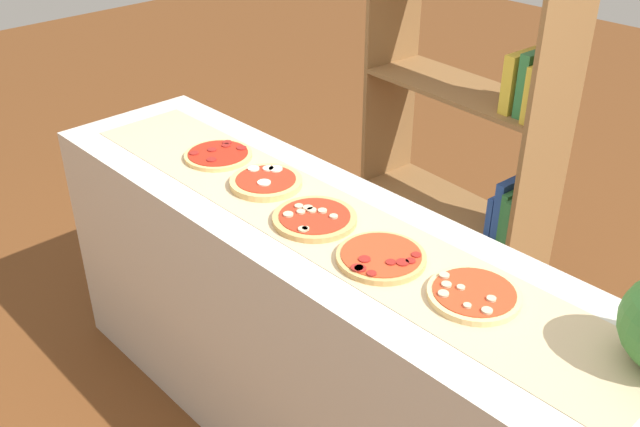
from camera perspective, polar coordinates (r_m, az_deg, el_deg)
name	(u,v)px	position (r m, az deg, el deg)	size (l,w,h in m)	color
counter	(320,340)	(2.43, 0.00, -9.98)	(2.29, 0.57, 0.94)	beige
parchment_paper	(320,219)	(2.16, 0.00, -0.44)	(2.06, 0.34, 0.00)	tan
pizza_pepperoni_0	(218,155)	(2.55, -8.07, 4.62)	(0.24, 0.24, 0.02)	#DBB26B
pizza_mozzarella_1	(266,182)	(2.34, -4.30, 2.52)	(0.24, 0.24, 0.03)	#DBB26B
pizza_mushroom_2	(314,218)	(2.14, -0.45, -0.38)	(0.25, 0.25, 0.03)	tan
pizza_pepperoni_3	(381,257)	(1.97, 4.87, -3.48)	(0.25, 0.25, 0.02)	tan
pizza_mushroom_4	(474,294)	(1.87, 12.10, -6.28)	(0.24, 0.24, 0.03)	#E5C17F
bookshelf	(474,172)	(2.94, 12.11, 3.26)	(0.84, 0.36, 1.58)	brown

